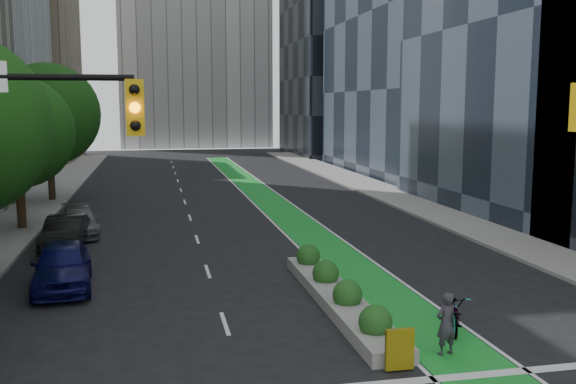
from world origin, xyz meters
name	(u,v)px	position (x,y,z in m)	size (l,w,h in m)	color
sidewalk_left	(18,219)	(-11.80, 25.00, 0.07)	(3.60, 90.00, 0.15)	gray
sidewalk_right	(421,206)	(11.80, 25.00, 0.07)	(3.60, 90.00, 0.15)	gray
bike_lane_paint	(268,199)	(3.00, 30.00, 0.01)	(2.20, 70.00, 0.01)	green
building_tan_far	(8,44)	(-20.00, 66.00, 13.00)	(14.00, 16.00, 26.00)	tan
building_dark_end	(347,44)	(20.00, 68.00, 14.00)	(14.00, 18.00, 28.00)	black
tree_midfar	(17,132)	(-11.00, 22.00, 4.95)	(5.60, 5.60, 7.76)	black
tree_far	(48,114)	(-11.00, 32.00, 5.69)	(6.60, 6.60, 9.00)	black
median_planter	(338,293)	(1.20, 7.04, 0.37)	(1.20, 10.26, 1.10)	gray
bicycle	(455,311)	(3.77, 4.15, 0.56)	(0.74, 2.12, 1.11)	gray
cyclist	(446,324)	(2.72, 2.53, 0.82)	(0.60, 0.39, 1.64)	#322D36
parked_car_left_near	(62,265)	(-7.59, 10.78, 0.81)	(1.92, 4.78, 1.63)	#0B0C44
parked_car_left_mid	(65,233)	(-8.28, 17.01, 0.73)	(1.55, 4.45, 1.47)	black
parked_car_left_far	(79,222)	(-8.07, 20.21, 0.67)	(1.88, 4.62, 1.34)	#4F5254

